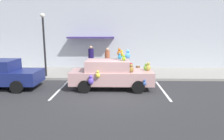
{
  "coord_description": "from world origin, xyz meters",
  "views": [
    {
      "loc": [
        0.22,
        -9.3,
        3.05
      ],
      "look_at": [
        -0.06,
        1.83,
        0.9
      ],
      "focal_mm": 32.49,
      "sensor_mm": 36.0,
      "label": 1
    }
  ],
  "objects_px": {
    "street_lamp_post": "(44,38)",
    "plush_covered_car": "(111,74)",
    "pedestrian_walking_past": "(107,60)",
    "teddy_bear_on_sidewalk": "(138,71)",
    "pedestrian_near_shopfront": "(91,59)"
  },
  "relations": [
    {
      "from": "plush_covered_car",
      "to": "pedestrian_near_shopfront",
      "type": "bearing_deg",
      "value": 110.59
    },
    {
      "from": "plush_covered_car",
      "to": "pedestrian_walking_past",
      "type": "relative_size",
      "value": 2.55
    },
    {
      "from": "teddy_bear_on_sidewalk",
      "to": "pedestrian_walking_past",
      "type": "bearing_deg",
      "value": 137.71
    },
    {
      "from": "teddy_bear_on_sidewalk",
      "to": "street_lamp_post",
      "type": "xyz_separation_m",
      "value": [
        -5.98,
        -0.2,
        2.12
      ]
    },
    {
      "from": "pedestrian_near_shopfront",
      "to": "pedestrian_walking_past",
      "type": "height_order",
      "value": "pedestrian_near_shopfront"
    },
    {
      "from": "plush_covered_car",
      "to": "pedestrian_near_shopfront",
      "type": "height_order",
      "value": "plush_covered_car"
    },
    {
      "from": "teddy_bear_on_sidewalk",
      "to": "pedestrian_walking_past",
      "type": "relative_size",
      "value": 0.4
    },
    {
      "from": "plush_covered_car",
      "to": "street_lamp_post",
      "type": "distance_m",
      "value": 5.19
    },
    {
      "from": "plush_covered_car",
      "to": "pedestrian_walking_past",
      "type": "bearing_deg",
      "value": 95.36
    },
    {
      "from": "street_lamp_post",
      "to": "pedestrian_walking_past",
      "type": "distance_m",
      "value": 4.72
    },
    {
      "from": "teddy_bear_on_sidewalk",
      "to": "pedestrian_near_shopfront",
      "type": "distance_m",
      "value": 3.77
    },
    {
      "from": "teddy_bear_on_sidewalk",
      "to": "pedestrian_near_shopfront",
      "type": "relative_size",
      "value": 0.37
    },
    {
      "from": "street_lamp_post",
      "to": "plush_covered_car",
      "type": "bearing_deg",
      "value": -27.87
    },
    {
      "from": "street_lamp_post",
      "to": "pedestrian_walking_past",
      "type": "bearing_deg",
      "value": 28.31
    },
    {
      "from": "pedestrian_walking_past",
      "to": "street_lamp_post",
      "type": "bearing_deg",
      "value": -151.69
    }
  ]
}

